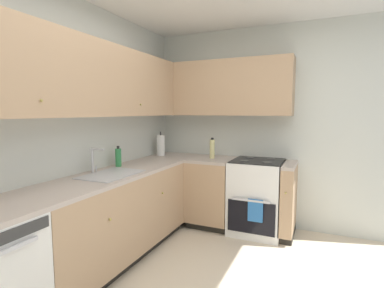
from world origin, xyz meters
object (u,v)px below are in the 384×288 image
at_px(oven_range, 257,196).
at_px(soap_bottle, 118,157).
at_px(oil_bottle, 212,149).
at_px(paper_towel_roll, 161,145).

xyz_separation_m(oven_range, soap_bottle, (-0.98, 1.34, 0.54)).
relative_size(soap_bottle, oil_bottle, 0.85).
distance_m(paper_towel_roll, oil_bottle, 0.73).
bearing_deg(soap_bottle, paper_towel_roll, -1.28).
relative_size(oven_range, soap_bottle, 4.58).
xyz_separation_m(paper_towel_roll, oil_bottle, (0.07, -0.73, -0.02)).
distance_m(oven_range, paper_towel_roll, 1.45).
bearing_deg(paper_towel_roll, oil_bottle, -84.89).
height_order(oven_range, oil_bottle, oil_bottle).
distance_m(soap_bottle, oil_bottle, 1.22).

